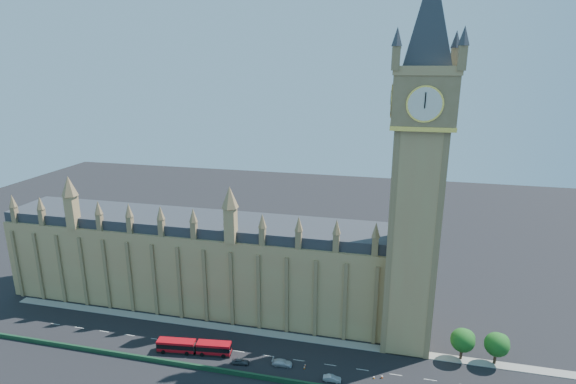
% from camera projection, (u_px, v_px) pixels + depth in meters
% --- Properties ---
extents(ground, '(400.00, 400.00, 0.00)m').
position_uv_depth(ground, '(254.00, 354.00, 116.42)').
color(ground, black).
rests_on(ground, ground).
extents(palace_westminster, '(120.00, 20.00, 28.00)m').
position_uv_depth(palace_westminster, '(197.00, 261.00, 138.77)').
color(palace_westminster, '#AC8253').
rests_on(palace_westminster, ground).
extents(elizabeth_tower, '(20.59, 20.59, 105.00)m').
position_uv_depth(elizabeth_tower, '(420.00, 142.00, 106.26)').
color(elizabeth_tower, '#AC8253').
rests_on(elizabeth_tower, ground).
extents(bridge_parapet, '(160.00, 0.60, 1.20)m').
position_uv_depth(bridge_parapet, '(242.00, 374.00, 107.83)').
color(bridge_parapet, '#1E4C2D').
rests_on(bridge_parapet, ground).
extents(kerb_north, '(160.00, 3.00, 0.16)m').
position_uv_depth(kerb_north, '(264.00, 333.00, 125.29)').
color(kerb_north, gray).
rests_on(kerb_north, ground).
extents(tree_east_near, '(6.00, 6.00, 8.50)m').
position_uv_depth(tree_east_near, '(464.00, 340.00, 112.79)').
color(tree_east_near, '#382619').
rests_on(tree_east_near, ground).
extents(tree_east_far, '(6.00, 6.00, 8.50)m').
position_uv_depth(tree_east_far, '(498.00, 344.00, 111.02)').
color(tree_east_far, '#382619').
rests_on(tree_east_far, ground).
extents(red_bus, '(19.57, 5.15, 3.29)m').
position_uv_depth(red_bus, '(194.00, 347.00, 116.35)').
color(red_bus, '#AA0B14').
rests_on(red_bus, ground).
extents(car_grey, '(4.39, 2.18, 1.44)m').
position_uv_depth(car_grey, '(240.00, 361.00, 112.24)').
color(car_grey, '#404247').
rests_on(car_grey, ground).
extents(car_silver, '(4.28, 1.55, 1.40)m').
position_uv_depth(car_silver, '(332.00, 379.00, 106.11)').
color(car_silver, '#A5A7AD').
rests_on(car_silver, ground).
extents(car_white, '(5.25, 2.36, 1.49)m').
position_uv_depth(car_white, '(282.00, 363.00, 111.69)').
color(car_white, silver).
rests_on(car_white, ground).
extents(cone_a, '(0.51, 0.51, 0.67)m').
position_uv_depth(cone_a, '(304.00, 368.00, 110.54)').
color(cone_a, black).
rests_on(cone_a, ground).
extents(cone_b, '(0.65, 0.65, 0.79)m').
position_uv_depth(cone_b, '(382.00, 377.00, 107.23)').
color(cone_b, black).
rests_on(cone_b, ground).
extents(cone_c, '(0.43, 0.43, 0.62)m').
position_uv_depth(cone_c, '(305.00, 365.00, 111.49)').
color(cone_c, black).
rests_on(cone_c, ground).
extents(cone_d, '(0.44, 0.44, 0.64)m').
position_uv_depth(cone_d, '(374.00, 377.00, 107.10)').
color(cone_d, black).
rests_on(cone_d, ground).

